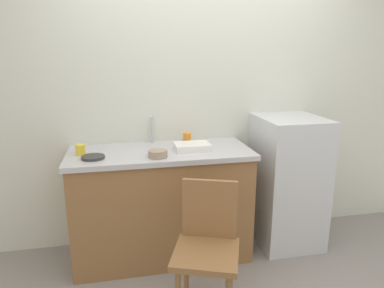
# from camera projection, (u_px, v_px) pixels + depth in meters

# --- Properties ---
(back_wall) EXTENTS (4.80, 0.10, 2.45)m
(back_wall) POSITION_uv_depth(u_px,v_px,m) (201.00, 105.00, 3.16)
(back_wall) COLOR silver
(back_wall) RESTS_ON ground_plane
(cabinet_base) EXTENTS (1.41, 0.60, 0.88)m
(cabinet_base) POSITION_uv_depth(u_px,v_px,m) (161.00, 206.00, 2.94)
(cabinet_base) COLOR olive
(cabinet_base) RESTS_ON ground_plane
(countertop) EXTENTS (1.45, 0.64, 0.04)m
(countertop) POSITION_uv_depth(u_px,v_px,m) (160.00, 153.00, 2.82)
(countertop) COLOR #B7B7BC
(countertop) RESTS_ON cabinet_base
(faucet) EXTENTS (0.02, 0.02, 0.23)m
(faucet) POSITION_uv_depth(u_px,v_px,m) (152.00, 130.00, 3.02)
(faucet) COLOR #B7B7BC
(faucet) RESTS_ON countertop
(refrigerator) EXTENTS (0.53, 0.60, 1.15)m
(refrigerator) POSITION_uv_depth(u_px,v_px,m) (287.00, 181.00, 3.13)
(refrigerator) COLOR silver
(refrigerator) RESTS_ON ground_plane
(chair) EXTENTS (0.52, 0.52, 0.89)m
(chair) POSITION_uv_depth(u_px,v_px,m) (207.00, 245.00, 2.24)
(chair) COLOR olive
(chair) RESTS_ON ground_plane
(dish_tray) EXTENTS (0.28, 0.20, 0.05)m
(dish_tray) POSITION_uv_depth(u_px,v_px,m) (192.00, 146.00, 2.83)
(dish_tray) COLOR white
(dish_tray) RESTS_ON countertop
(terracotta_bowl) EXTENTS (0.14, 0.14, 0.05)m
(terracotta_bowl) POSITION_uv_depth(u_px,v_px,m) (158.00, 154.00, 2.63)
(terracotta_bowl) COLOR gray
(terracotta_bowl) RESTS_ON countertop
(hotplate) EXTENTS (0.17, 0.17, 0.02)m
(hotplate) POSITION_uv_depth(u_px,v_px,m) (93.00, 157.00, 2.60)
(hotplate) COLOR #2D2D2D
(hotplate) RESTS_ON countertop
(cup_yellow) EXTENTS (0.07, 0.07, 0.08)m
(cup_yellow) POSITION_uv_depth(u_px,v_px,m) (80.00, 149.00, 2.69)
(cup_yellow) COLOR yellow
(cup_yellow) RESTS_ON countertop
(cup_orange) EXTENTS (0.07, 0.07, 0.09)m
(cup_orange) POSITION_uv_depth(u_px,v_px,m) (187.00, 138.00, 3.01)
(cup_orange) COLOR orange
(cup_orange) RESTS_ON countertop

